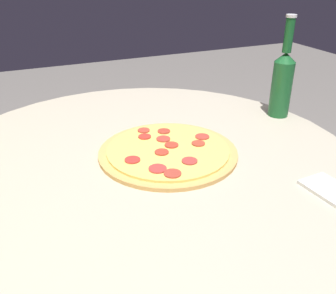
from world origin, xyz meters
TOP-DOWN VIEW (x-y plane):
  - table at (0.00, 0.00)m, footprint 1.08×1.08m
  - pizza at (-0.02, -0.06)m, footprint 0.35×0.35m
  - beer_bottle at (0.08, -0.48)m, footprint 0.06×0.06m
  - napkin at (-0.33, -0.31)m, footprint 0.13×0.09m

SIDE VIEW (x-z plane):
  - table at x=0.00m, z-range 0.21..0.98m
  - napkin at x=-0.33m, z-range 0.77..0.78m
  - pizza at x=-0.02m, z-range 0.77..0.79m
  - beer_bottle at x=0.08m, z-range 0.73..1.03m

